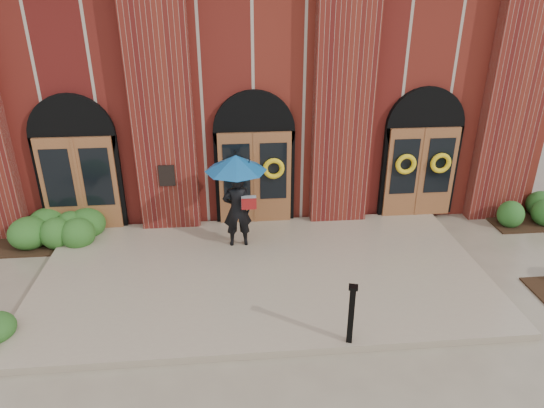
{
  "coord_description": "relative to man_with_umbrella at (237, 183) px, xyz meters",
  "views": [
    {
      "loc": [
        -0.67,
        -9.17,
        6.1
      ],
      "look_at": [
        0.29,
        1.0,
        1.42
      ],
      "focal_mm": 32.0,
      "sensor_mm": 36.0,
      "label": 1
    }
  ],
  "objects": [
    {
      "name": "church_building",
      "position": [
        0.51,
        7.33,
        1.72
      ],
      "size": [
        16.2,
        12.53,
        7.0
      ],
      "color": "maroon",
      "rests_on": "ground"
    },
    {
      "name": "ground",
      "position": [
        0.51,
        -1.45,
        -1.78
      ],
      "size": [
        90.0,
        90.0,
        0.0
      ],
      "primitive_type": "plane",
      "color": "gray",
      "rests_on": "ground"
    },
    {
      "name": "hedge_wall_right",
      "position": [
        8.51,
        0.75,
        -1.44
      ],
      "size": [
        2.7,
        1.08,
        0.69
      ],
      "primitive_type": "ellipsoid",
      "color": "#24531D",
      "rests_on": "ground"
    },
    {
      "name": "hedge_wall_left",
      "position": [
        -4.69,
        0.75,
        -1.41
      ],
      "size": [
        2.9,
        1.16,
        0.74
      ],
      "primitive_type": "ellipsoid",
      "color": "#27551C",
      "rests_on": "ground"
    },
    {
      "name": "metal_post",
      "position": [
        1.89,
        -3.8,
        -1.01
      ],
      "size": [
        0.2,
        0.2,
        1.19
      ],
      "rotation": [
        0.0,
        0.0,
        -0.27
      ],
      "color": "black",
      "rests_on": "landing"
    },
    {
      "name": "landing",
      "position": [
        0.51,
        -1.3,
        -1.71
      ],
      "size": [
        10.0,
        5.3,
        0.15
      ],
      "primitive_type": "cube",
      "color": "gray",
      "rests_on": "ground"
    },
    {
      "name": "man_with_umbrella",
      "position": [
        0.0,
        0.0,
        0.0
      ],
      "size": [
        1.54,
        1.54,
        2.34
      ],
      "rotation": [
        0.0,
        0.0,
        3.19
      ],
      "color": "black",
      "rests_on": "landing"
    }
  ]
}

